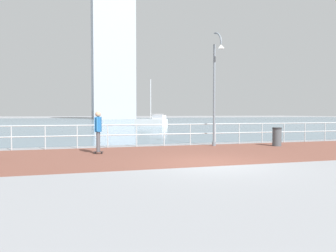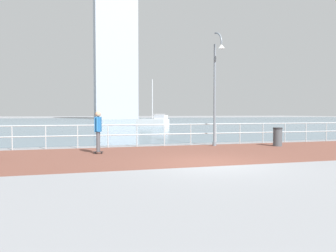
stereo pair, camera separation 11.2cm
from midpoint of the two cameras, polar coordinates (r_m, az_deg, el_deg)
ground at (r=50.07m, az=-10.85°, el=0.39°), size 220.00×220.00×0.00m
brick_paving at (r=13.32m, az=3.25°, el=-4.85°), size 28.00×6.43×0.01m
harbor_water at (r=60.88m, az=-11.74°, el=0.72°), size 180.00×88.00×0.00m
waterfront_railing at (r=16.31m, az=-0.43°, el=-0.84°), size 25.25×0.06×1.11m
lamppost at (r=16.49m, az=8.69°, el=7.43°), size 0.38×0.81×5.67m
skateboarder at (r=13.47m, az=-11.90°, el=-0.40°), size 0.41×0.56×1.72m
trash_bin at (r=17.15m, az=18.80°, el=-1.80°), size 0.46×0.46×0.93m
sailboat_gray at (r=40.38m, az=-2.49°, el=0.76°), size 3.75×3.87×5.78m
tower_slate at (r=90.36m, az=-9.25°, el=11.87°), size 10.71×11.00×35.01m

